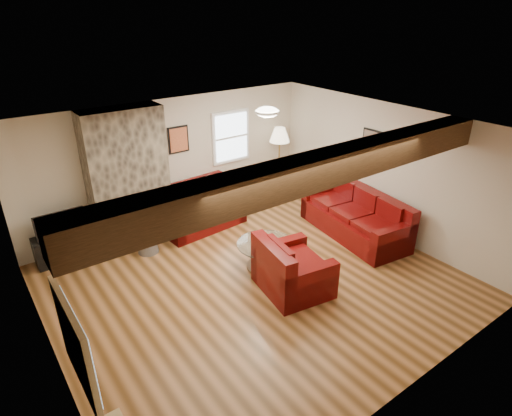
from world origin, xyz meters
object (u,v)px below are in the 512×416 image
at_px(loveseat, 200,206).
at_px(tv_cabinet, 65,247).
at_px(coffee_table, 266,255).
at_px(armchair_red, 294,265).
at_px(television, 59,223).
at_px(sofa_three, 355,214).
at_px(floor_lamp, 280,139).

relative_size(loveseat, tv_cabinet, 1.69).
bearing_deg(coffee_table, armchair_red, -91.11).
height_order(loveseat, armchair_red, same).
height_order(armchair_red, television, television).
xyz_separation_m(sofa_three, tv_cabinet, (-4.75, 2.36, -0.19)).
bearing_deg(coffee_table, sofa_three, -2.19).
height_order(sofa_three, floor_lamp, floor_lamp).
bearing_deg(television, armchair_red, -48.57).
distance_m(loveseat, coffee_table, 1.99).
distance_m(sofa_three, floor_lamp, 2.33).
distance_m(armchair_red, television, 4.02).
bearing_deg(floor_lamp, loveseat, -178.96).
xyz_separation_m(sofa_three, floor_lamp, (-0.18, 2.09, 1.01)).
xyz_separation_m(sofa_three, armchair_red, (-2.09, -0.65, 0.00)).
bearing_deg(tv_cabinet, television, 0.00).
relative_size(loveseat, coffee_table, 1.70).
xyz_separation_m(coffee_table, tv_cabinet, (-2.67, 2.28, 0.01)).
bearing_deg(television, floor_lamp, -3.30).
height_order(armchair_red, floor_lamp, floor_lamp).
relative_size(loveseat, floor_lamp, 0.97).
bearing_deg(loveseat, armchair_red, -92.07).
bearing_deg(tv_cabinet, loveseat, -6.75).
xyz_separation_m(sofa_three, loveseat, (-2.21, 2.06, 0.00)).
distance_m(coffee_table, floor_lamp, 3.02).
bearing_deg(armchair_red, tv_cabinet, 50.70).
distance_m(coffee_table, television, 3.54).
height_order(sofa_three, tv_cabinet, sofa_three).
bearing_deg(floor_lamp, sofa_three, -85.08).
distance_m(coffee_table, tv_cabinet, 3.51).
bearing_deg(television, sofa_three, -26.40).
distance_m(sofa_three, tv_cabinet, 5.30).
relative_size(sofa_three, armchair_red, 2.08).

